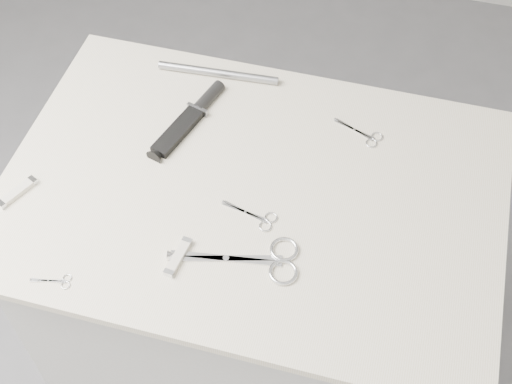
% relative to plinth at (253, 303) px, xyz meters
% --- Properties ---
extents(ground, '(4.00, 4.00, 0.01)m').
position_rel_plinth_xyz_m(ground, '(0.00, 0.00, -0.46)').
color(ground, slate).
rests_on(ground, ground).
extents(plinth, '(0.90, 0.60, 0.90)m').
position_rel_plinth_xyz_m(plinth, '(0.00, 0.00, 0.00)').
color(plinth, silver).
rests_on(plinth, ground).
extents(display_board, '(1.00, 0.70, 0.02)m').
position_rel_plinth_xyz_m(display_board, '(0.00, 0.00, 0.46)').
color(display_board, beige).
rests_on(display_board, plinth).
extents(large_shears, '(0.24, 0.11, 0.01)m').
position_rel_plinth_xyz_m(large_shears, '(0.06, -0.16, 0.47)').
color(large_shears, silver).
rests_on(large_shears, display_board).
extents(embroidery_scissors_a, '(0.11, 0.05, 0.00)m').
position_rel_plinth_xyz_m(embroidery_scissors_a, '(0.03, -0.07, 0.47)').
color(embroidery_scissors_a, silver).
rests_on(embroidery_scissors_a, display_board).
extents(embroidery_scissors_b, '(0.11, 0.07, 0.00)m').
position_rel_plinth_xyz_m(embroidery_scissors_b, '(0.19, 0.20, 0.47)').
color(embroidery_scissors_b, silver).
rests_on(embroidery_scissors_b, display_board).
extents(tiny_scissors, '(0.08, 0.03, 0.00)m').
position_rel_plinth_xyz_m(tiny_scissors, '(-0.29, -0.30, 0.47)').
color(tiny_scissors, silver).
rests_on(tiny_scissors, display_board).
extents(sheathed_knife, '(0.10, 0.24, 0.03)m').
position_rel_plinth_xyz_m(sheathed_knife, '(-0.17, 0.15, 0.48)').
color(sheathed_knife, black).
rests_on(sheathed_knife, display_board).
extents(pocket_knife_a, '(0.05, 0.09, 0.01)m').
position_rel_plinth_xyz_m(pocket_knife_a, '(-0.44, -0.13, 0.48)').
color(pocket_knife_a, beige).
rests_on(pocket_knife_a, display_board).
extents(pocket_knife_b, '(0.03, 0.09, 0.01)m').
position_rel_plinth_xyz_m(pocket_knife_b, '(-0.09, -0.19, 0.48)').
color(pocket_knife_b, beige).
rests_on(pocket_knife_b, display_board).
extents(metal_rail, '(0.28, 0.04, 0.02)m').
position_rel_plinth_xyz_m(metal_rail, '(-0.16, 0.29, 0.48)').
color(metal_rail, gray).
rests_on(metal_rail, display_board).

